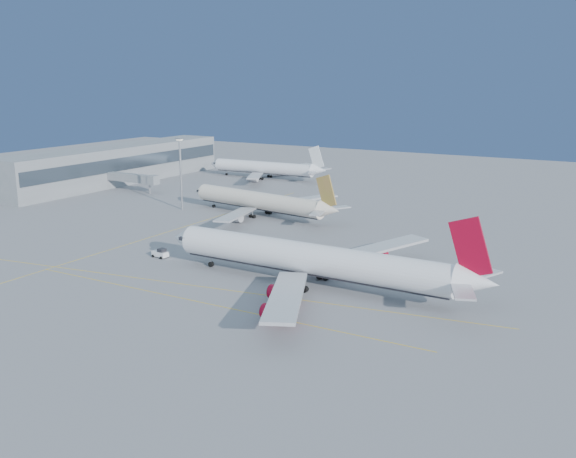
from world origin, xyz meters
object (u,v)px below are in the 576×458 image
object	(u,v)px
airliner_third	(266,168)
light_mast	(181,168)
airliner_etihad	(261,201)
pushback_tug	(161,253)
airliner_virgin	(315,260)

from	to	relation	value
airliner_third	light_mast	world-z (taller)	light_mast
airliner_etihad	airliner_third	xyz separation A→B (m)	(-39.02, 65.81, -0.10)
airliner_third	pushback_tug	distance (m)	125.69
airliner_virgin	pushback_tug	size ratio (longest dim) A/B	17.66
pushback_tug	airliner_etihad	bearing A→B (deg)	101.08
airliner_third	light_mast	size ratio (longest dim) A/B	2.44
airliner_etihad	airliner_third	distance (m)	76.51
airliner_virgin	light_mast	size ratio (longest dim) A/B	3.20
airliner_virgin	airliner_etihad	size ratio (longest dim) A/B	1.26
airliner_etihad	light_mast	xyz separation A→B (m)	(-28.19, -4.07, 9.05)
airliner_etihad	pushback_tug	bearing A→B (deg)	-75.89
airliner_etihad	pushback_tug	xyz separation A→B (m)	(4.19, -52.16, -3.68)
airliner_virgin	airliner_third	bearing A→B (deg)	126.88
airliner_virgin	airliner_third	size ratio (longest dim) A/B	1.31
airliner_etihad	pushback_tug	world-z (taller)	airliner_etihad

